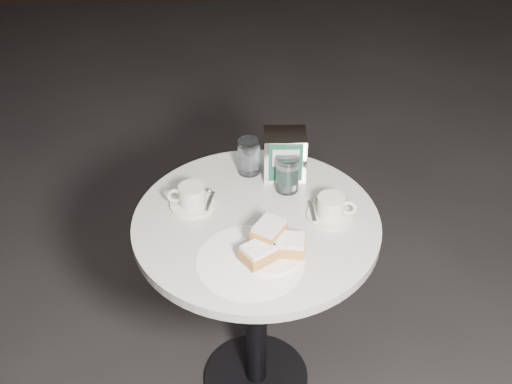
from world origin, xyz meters
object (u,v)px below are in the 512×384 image
object	(u,v)px
water_glass_left	(249,157)
beignet_plate	(272,246)
coffee_cup_left	(192,197)
water_glass_right	(287,174)
napkin_dispenser	(285,155)
cafe_table	(256,270)
coffee_cup_right	(331,208)

from	to	relation	value
water_glass_left	beignet_plate	bearing A→B (deg)	-82.92
coffee_cup_left	water_glass_right	size ratio (longest dim) A/B	1.24
water_glass_left	napkin_dispenser	distance (m)	0.11
beignet_plate	napkin_dispenser	xyz separation A→B (m)	(0.06, 0.35, 0.04)
cafe_table	beignet_plate	world-z (taller)	beignet_plate
beignet_plate	coffee_cup_right	distance (m)	0.23
coffee_cup_left	water_glass_right	world-z (taller)	water_glass_right
water_glass_left	water_glass_right	xyz separation A→B (m)	(0.11, -0.09, 0.00)
water_glass_right	napkin_dispenser	distance (m)	0.08
coffee_cup_left	napkin_dispenser	xyz separation A→B (m)	(0.28, 0.14, 0.04)
beignet_plate	water_glass_left	size ratio (longest dim) A/B	1.89
water_glass_left	coffee_cup_right	bearing A→B (deg)	-45.51
coffee_cup_left	water_glass_left	xyz separation A→B (m)	(0.17, 0.16, 0.02)
beignet_plate	coffee_cup_right	xyz separation A→B (m)	(0.18, 0.15, -0.00)
coffee_cup_left	water_glass_right	bearing A→B (deg)	11.39
beignet_plate	water_glass_left	distance (m)	0.38
coffee_cup_left	water_glass_left	size ratio (longest dim) A/B	1.25
napkin_dispenser	cafe_table	bearing A→B (deg)	-112.41
beignet_plate	water_glass_right	world-z (taller)	water_glass_right
cafe_table	coffee_cup_left	size ratio (longest dim) A/B	5.34
cafe_table	napkin_dispenser	bearing A→B (deg)	65.90
beignet_plate	coffee_cup_right	size ratio (longest dim) A/B	1.32
coffee_cup_left	coffee_cup_right	world-z (taller)	same
coffee_cup_left	coffee_cup_right	size ratio (longest dim) A/B	0.88
coffee_cup_left	water_glass_right	xyz separation A→B (m)	(0.28, 0.07, 0.03)
beignet_plate	water_glass_right	xyz separation A→B (m)	(0.06, 0.28, 0.02)
cafe_table	coffee_cup_right	world-z (taller)	coffee_cup_right
coffee_cup_right	water_glass_left	bearing A→B (deg)	147.74
coffee_cup_right	water_glass_left	xyz separation A→B (m)	(-0.22, 0.23, 0.02)
napkin_dispenser	coffee_cup_left	bearing A→B (deg)	-151.79
beignet_plate	water_glass_right	distance (m)	0.29
cafe_table	beignet_plate	distance (m)	0.27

